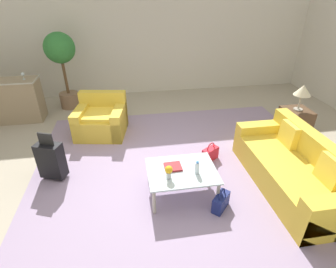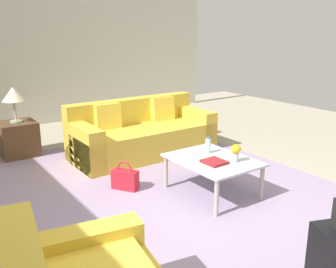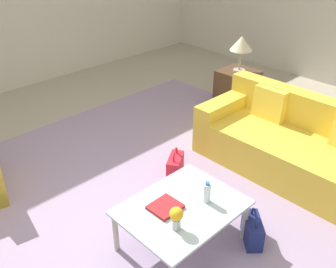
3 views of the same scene
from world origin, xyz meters
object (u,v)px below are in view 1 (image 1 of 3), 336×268
at_px(coffee_table_book, 173,167).
at_px(potted_ficus, 62,58).
at_px(couch, 295,170).
at_px(bar_console, 4,101).
at_px(flower_vase, 169,171).
at_px(suitcase_black, 51,160).
at_px(table_lamp, 303,91).
at_px(armchair, 102,120).
at_px(coffee_table, 182,173).
at_px(water_bottle, 197,168).
at_px(handbag_navy, 221,202).
at_px(wine_glass_right_of_centre, 23,75).
at_px(handbag_red, 210,154).
at_px(side_table, 295,121).

relative_size(coffee_table_book, potted_ficus, 0.13).
relative_size(couch, bar_console, 1.35).
xyz_separation_m(couch, bar_console, (-5.29, 3.20, 0.21)).
relative_size(flower_vase, suitcase_black, 0.24).
bearing_deg(coffee_table_book, potted_ficus, 118.75).
bearing_deg(table_lamp, armchair, 170.73).
relative_size(armchair, potted_ficus, 0.60).
bearing_deg(coffee_table, bar_console, 138.47).
bearing_deg(potted_ficus, coffee_table, -59.26).
xyz_separation_m(coffee_table_book, bar_console, (-3.38, 3.02, 0.06)).
xyz_separation_m(water_bottle, handbag_navy, (0.29, -0.32, -0.40)).
relative_size(flower_vase, wine_glass_right_of_centre, 1.33).
bearing_deg(handbag_navy, potted_ficus, 123.13).
height_order(couch, wine_glass_right_of_centre, wine_glass_right_of_centre).
bearing_deg(bar_console, wine_glass_right_of_centre, -1.50).
bearing_deg(potted_ficus, armchair, -59.24).
height_order(coffee_table, water_bottle, water_bottle).
xyz_separation_m(armchair, handbag_red, (1.99, -1.39, -0.16)).
xyz_separation_m(coffee_table_book, table_lamp, (2.92, 1.42, 0.50)).
distance_m(water_bottle, potted_ficus, 4.55).
bearing_deg(potted_ficus, side_table, -23.75).
distance_m(handbag_navy, potted_ficus, 5.04).
bearing_deg(coffee_table_book, table_lamp, 24.80).
bearing_deg(bar_console, armchair, -22.86).
distance_m(armchair, wine_glass_right_of_centre, 2.05).
xyz_separation_m(couch, coffee_table_book, (-1.91, 0.18, 0.15)).
distance_m(bar_console, wine_glass_right_of_centre, 0.81).
xyz_separation_m(wine_glass_right_of_centre, suitcase_black, (0.94, -2.39, -0.73)).
distance_m(coffee_table, water_bottle, 0.27).
distance_m(bar_console, suitcase_black, 2.83).
xyz_separation_m(flower_vase, wine_glass_right_of_centre, (-2.72, 3.24, 0.53)).
bearing_deg(handbag_navy, suitcase_black, 155.82).
bearing_deg(couch, side_table, 57.82).
bearing_deg(coffee_table_book, coffee_table, -34.82).
bearing_deg(bar_console, flower_vase, -44.74).
xyz_separation_m(couch, handbag_red, (-1.09, 0.88, -0.17)).
bearing_deg(handbag_navy, wine_glass_right_of_centre, 134.40).
height_order(water_bottle, flower_vase, flower_vase).
bearing_deg(flower_vase, wine_glass_right_of_centre, 130.08).
xyz_separation_m(coffee_table_book, suitcase_black, (-1.88, 0.62, -0.09)).
height_order(coffee_table_book, side_table, side_table).
bearing_deg(water_bottle, couch, 0.00).
xyz_separation_m(coffee_table_book, potted_ficus, (-2.08, 3.62, 0.81)).
height_order(wine_glass_right_of_centre, potted_ficus, potted_ficus).
distance_m(coffee_table, handbag_navy, 0.69).
height_order(side_table, suitcase_black, suitcase_black).
bearing_deg(handbag_navy, water_bottle, 132.16).
bearing_deg(table_lamp, suitcase_black, -170.54).
bearing_deg(wine_glass_right_of_centre, coffee_table, -46.36).
xyz_separation_m(armchair, handbag_navy, (1.77, -2.58, -0.16)).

